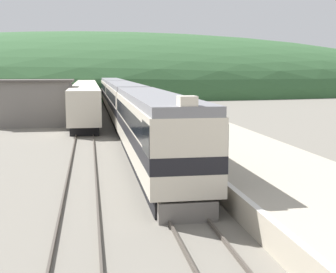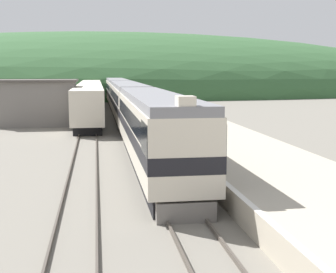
{
  "view_description": "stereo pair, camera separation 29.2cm",
  "coord_description": "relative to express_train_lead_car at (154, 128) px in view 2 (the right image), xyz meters",
  "views": [
    {
      "loc": [
        -3.43,
        0.55,
        5.49
      ],
      "look_at": [
        0.06,
        21.48,
        2.49
      ],
      "focal_mm": 50.0,
      "sensor_mm": 36.0,
      "label": 1
    },
    {
      "loc": [
        -3.14,
        0.5,
        5.49
      ],
      "look_at": [
        0.06,
        21.48,
        2.49
      ],
      "focal_mm": 50.0,
      "sensor_mm": 36.0,
      "label": 2
    }
  ],
  "objects": [
    {
      "name": "siding_train",
      "position": [
        -3.95,
        35.41,
        -0.33
      ],
      "size": [
        2.9,
        44.72,
        3.85
      ],
      "color": "black",
      "rests_on": "ground"
    },
    {
      "name": "track_siding",
      "position": [
        -3.95,
        43.74,
        -2.24
      ],
      "size": [
        1.52,
        180.0,
        0.16
      ],
      "color": "#4C443D",
      "rests_on": "ground"
    },
    {
      "name": "platform",
      "position": [
        5.14,
        23.74,
        -1.81
      ],
      "size": [
        6.69,
        140.0,
        1.03
      ],
      "color": "#B2A893",
      "rests_on": "ground"
    },
    {
      "name": "express_train_lead_car",
      "position": [
        0.0,
        0.0,
        0.0
      ],
      "size": [
        2.87,
        20.05,
        4.59
      ],
      "color": "black",
      "rests_on": "ground"
    },
    {
      "name": "carriage_third",
      "position": [
        0.0,
        46.33,
        -0.01
      ],
      "size": [
        2.86,
        22.87,
        4.23
      ],
      "color": "black",
      "rests_on": "ground"
    },
    {
      "name": "track_main",
      "position": [
        0.0,
        43.74,
        -2.24
      ],
      "size": [
        1.52,
        180.0,
        0.16
      ],
      "color": "#4C443D",
      "rests_on": "ground"
    },
    {
      "name": "distant_hills",
      "position": [
        0.0,
        98.57,
        -2.32
      ],
      "size": [
        188.55,
        84.85,
        30.31
      ],
      "color": "#335B33",
      "rests_on": "ground"
    },
    {
      "name": "station_shed",
      "position": [
        -9.25,
        23.21,
        -0.0
      ],
      "size": [
        8.43,
        5.97,
        4.59
      ],
      "color": "slate",
      "rests_on": "ground"
    },
    {
      "name": "carriage_second",
      "position": [
        0.0,
        22.57,
        -0.01
      ],
      "size": [
        2.86,
        22.87,
        4.23
      ],
      "color": "black",
      "rests_on": "ground"
    }
  ]
}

